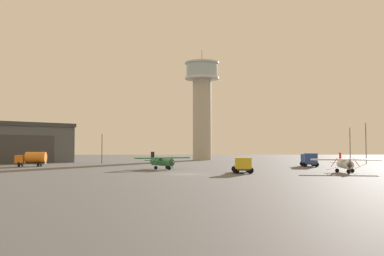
{
  "coord_description": "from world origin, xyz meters",
  "views": [
    {
      "loc": [
        -0.21,
        -65.02,
        3.78
      ],
      "look_at": [
        1.69,
        31.46,
        8.26
      ],
      "focal_mm": 41.23,
      "sensor_mm": 36.0,
      "label": 1
    }
  ],
  "objects_px": {
    "truck_fuel_tanker_orange": "(32,159)",
    "light_post_west": "(366,140)",
    "control_tower": "(202,101)",
    "airplane_white": "(345,163)",
    "truck_box_blue": "(309,159)",
    "light_post_north": "(102,145)",
    "truck_flatbed_yellow": "(243,165)",
    "airplane_green": "(162,161)",
    "light_post_east": "(350,142)"
  },
  "relations": [
    {
      "from": "light_post_west",
      "to": "light_post_east",
      "type": "height_order",
      "value": "light_post_west"
    },
    {
      "from": "airplane_green",
      "to": "airplane_white",
      "type": "bearing_deg",
      "value": 36.65
    },
    {
      "from": "airplane_green",
      "to": "truck_fuel_tanker_orange",
      "type": "relative_size",
      "value": 1.62
    },
    {
      "from": "control_tower",
      "to": "airplane_green",
      "type": "xyz_separation_m",
      "value": [
        -9.97,
        -63.17,
        -17.93
      ]
    },
    {
      "from": "light_post_east",
      "to": "truck_fuel_tanker_orange",
      "type": "bearing_deg",
      "value": -166.34
    },
    {
      "from": "control_tower",
      "to": "truck_flatbed_yellow",
      "type": "xyz_separation_m",
      "value": [
        2.96,
        -75.82,
        -18.22
      ]
    },
    {
      "from": "airplane_white",
      "to": "light_post_west",
      "type": "height_order",
      "value": "light_post_west"
    },
    {
      "from": "light_post_west",
      "to": "light_post_east",
      "type": "bearing_deg",
      "value": 129.31
    },
    {
      "from": "airplane_white",
      "to": "light_post_east",
      "type": "relative_size",
      "value": 1.16
    },
    {
      "from": "airplane_white",
      "to": "light_post_north",
      "type": "height_order",
      "value": "light_post_north"
    },
    {
      "from": "light_post_east",
      "to": "light_post_north",
      "type": "distance_m",
      "value": 62.64
    },
    {
      "from": "control_tower",
      "to": "light_post_east",
      "type": "bearing_deg",
      "value": -41.94
    },
    {
      "from": "airplane_green",
      "to": "light_post_west",
      "type": "bearing_deg",
      "value": 87.06
    },
    {
      "from": "light_post_north",
      "to": "truck_fuel_tanker_orange",
      "type": "bearing_deg",
      "value": -121.12
    },
    {
      "from": "truck_flatbed_yellow",
      "to": "truck_fuel_tanker_orange",
      "type": "relative_size",
      "value": 1.14
    },
    {
      "from": "control_tower",
      "to": "truck_box_blue",
      "type": "distance_m",
      "value": 57.88
    },
    {
      "from": "truck_flatbed_yellow",
      "to": "light_post_west",
      "type": "height_order",
      "value": "light_post_west"
    },
    {
      "from": "control_tower",
      "to": "light_post_north",
      "type": "relative_size",
      "value": 4.79
    },
    {
      "from": "truck_flatbed_yellow",
      "to": "control_tower",
      "type": "bearing_deg",
      "value": -173.94
    },
    {
      "from": "airplane_white",
      "to": "light_post_west",
      "type": "distance_m",
      "value": 43.58
    },
    {
      "from": "truck_flatbed_yellow",
      "to": "light_post_east",
      "type": "distance_m",
      "value": 54.76
    },
    {
      "from": "control_tower",
      "to": "truck_flatbed_yellow",
      "type": "bearing_deg",
      "value": -87.76
    },
    {
      "from": "airplane_green",
      "to": "control_tower",
      "type": "bearing_deg",
      "value": 138.71
    },
    {
      "from": "airplane_white",
      "to": "airplane_green",
      "type": "bearing_deg",
      "value": -102.49
    },
    {
      "from": "truck_fuel_tanker_orange",
      "to": "truck_box_blue",
      "type": "xyz_separation_m",
      "value": [
        57.88,
        -0.84,
        -0.11
      ]
    },
    {
      "from": "airplane_white",
      "to": "light_post_north",
      "type": "distance_m",
      "value": 62.5
    },
    {
      "from": "airplane_white",
      "to": "truck_fuel_tanker_orange",
      "type": "height_order",
      "value": "airplane_white"
    },
    {
      "from": "truck_box_blue",
      "to": "light_post_east",
      "type": "xyz_separation_m",
      "value": [
        15.89,
        18.77,
        3.86
      ]
    },
    {
      "from": "control_tower",
      "to": "truck_box_blue",
      "type": "bearing_deg",
      "value": -68.46
    },
    {
      "from": "control_tower",
      "to": "truck_fuel_tanker_orange",
      "type": "distance_m",
      "value": 65.35
    },
    {
      "from": "control_tower",
      "to": "airplane_white",
      "type": "bearing_deg",
      "value": -75.52
    },
    {
      "from": "control_tower",
      "to": "truck_flatbed_yellow",
      "type": "distance_m",
      "value": 78.04
    },
    {
      "from": "truck_fuel_tanker_orange",
      "to": "light_post_west",
      "type": "distance_m",
      "value": 77.97
    },
    {
      "from": "control_tower",
      "to": "truck_fuel_tanker_orange",
      "type": "relative_size",
      "value": 5.92
    },
    {
      "from": "airplane_green",
      "to": "light_post_east",
      "type": "xyz_separation_m",
      "value": [
        46.08,
        30.73,
        3.94
      ]
    },
    {
      "from": "airplane_white",
      "to": "light_post_north",
      "type": "bearing_deg",
      "value": -124.33
    },
    {
      "from": "airplane_green",
      "to": "truck_fuel_tanker_orange",
      "type": "distance_m",
      "value": 30.5
    },
    {
      "from": "truck_flatbed_yellow",
      "to": "truck_box_blue",
      "type": "height_order",
      "value": "truck_box_blue"
    },
    {
      "from": "airplane_white",
      "to": "truck_box_blue",
      "type": "height_order",
      "value": "airplane_white"
    },
    {
      "from": "truck_flatbed_yellow",
      "to": "light_post_west",
      "type": "bearing_deg",
      "value": 142.04
    },
    {
      "from": "airplane_green",
      "to": "light_post_north",
      "type": "height_order",
      "value": "light_post_north"
    },
    {
      "from": "airplane_white",
      "to": "truck_box_blue",
      "type": "distance_m",
      "value": 23.2
    },
    {
      "from": "airplane_white",
      "to": "light_post_east",
      "type": "distance_m",
      "value": 45.4
    },
    {
      "from": "truck_fuel_tanker_orange",
      "to": "light_post_west",
      "type": "bearing_deg",
      "value": -171.2
    },
    {
      "from": "truck_fuel_tanker_orange",
      "to": "airplane_white",
      "type": "bearing_deg",
      "value": 155.06
    },
    {
      "from": "airplane_green",
      "to": "light_post_east",
      "type": "bearing_deg",
      "value": 91.39
    },
    {
      "from": "airplane_green",
      "to": "light_post_east",
      "type": "distance_m",
      "value": 55.53
    },
    {
      "from": "light_post_east",
      "to": "truck_box_blue",
      "type": "bearing_deg",
      "value": -130.25
    },
    {
      "from": "airplane_white",
      "to": "truck_box_blue",
      "type": "bearing_deg",
      "value": -173.92
    },
    {
      "from": "control_tower",
      "to": "light_post_north",
      "type": "bearing_deg",
      "value": -129.73
    }
  ]
}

